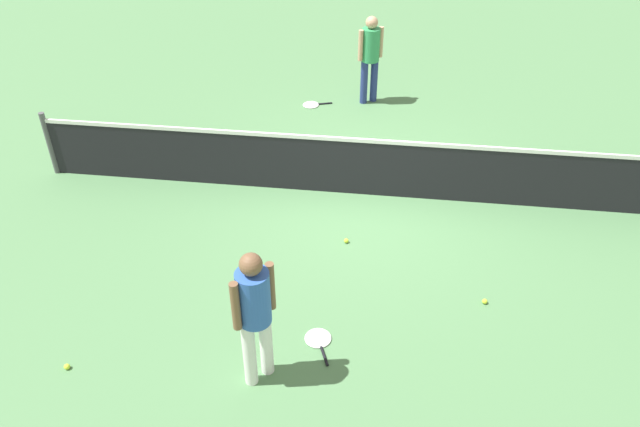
{
  "coord_description": "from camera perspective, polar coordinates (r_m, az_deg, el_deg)",
  "views": [
    {
      "loc": [
        0.39,
        -8.13,
        5.43
      ],
      "look_at": [
        -0.42,
        -1.86,
        0.9
      ],
      "focal_mm": 35.23,
      "sensor_mm": 36.0,
      "label": 1
    }
  ],
  "objects": [
    {
      "name": "ground_plane",
      "position": [
        9.79,
        3.84,
        1.8
      ],
      "size": [
        40.0,
        40.0,
        0.0
      ],
      "primitive_type": "plane",
      "color": "#4C7A4C"
    },
    {
      "name": "court_net",
      "position": [
        9.52,
        3.96,
        4.31
      ],
      "size": [
        10.09,
        0.09,
        1.07
      ],
      "color": "#4C4C51",
      "rests_on": "ground_plane"
    },
    {
      "name": "player_near_side",
      "position": [
        6.37,
        -5.97,
        -8.59
      ],
      "size": [
        0.48,
        0.48,
        1.7
      ],
      "color": "white",
      "rests_on": "ground_plane"
    },
    {
      "name": "player_far_side",
      "position": [
        12.28,
        4.6,
        14.37
      ],
      "size": [
        0.49,
        0.47,
        1.7
      ],
      "color": "navy",
      "rests_on": "ground_plane"
    },
    {
      "name": "tennis_racket_near_player",
      "position": [
        7.41,
        -0.13,
        -11.41
      ],
      "size": [
        0.41,
        0.6,
        0.03
      ],
      "color": "white",
      "rests_on": "ground_plane"
    },
    {
      "name": "tennis_racket_far_player",
      "position": [
        12.48,
        -0.71,
        9.85
      ],
      "size": [
        0.61,
        0.4,
        0.03
      ],
      "color": "white",
      "rests_on": "ground_plane"
    },
    {
      "name": "tennis_ball_near_player",
      "position": [
        8.09,
        14.73,
        -7.72
      ],
      "size": [
        0.07,
        0.07,
        0.07
      ],
      "primitive_type": "sphere",
      "color": "#C6E033",
      "rests_on": "ground_plane"
    },
    {
      "name": "tennis_ball_by_net",
      "position": [
        8.76,
        2.4,
        -2.49
      ],
      "size": [
        0.07,
        0.07,
        0.07
      ],
      "primitive_type": "sphere",
      "color": "#C6E033",
      "rests_on": "ground_plane"
    },
    {
      "name": "tennis_ball_midcourt",
      "position": [
        7.64,
        -22.0,
        -12.77
      ],
      "size": [
        0.07,
        0.07,
        0.07
      ],
      "primitive_type": "sphere",
      "color": "#C6E033",
      "rests_on": "ground_plane"
    }
  ]
}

